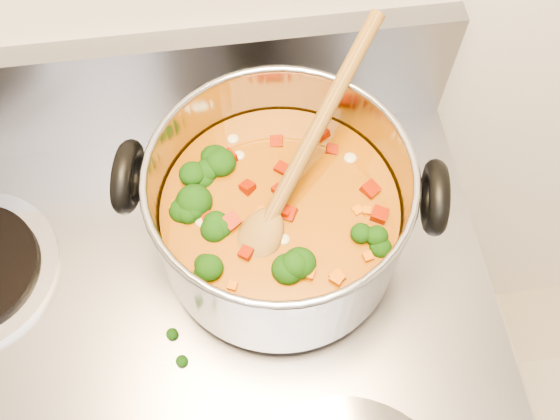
{
  "coord_description": "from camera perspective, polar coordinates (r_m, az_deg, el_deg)",
  "views": [
    {
      "loc": [
        0.09,
        1.0,
        1.59
      ],
      "look_at": [
        0.13,
        1.3,
        1.01
      ],
      "focal_mm": 40.0,
      "sensor_mm": 36.0,
      "label": 1
    }
  ],
  "objects": [
    {
      "name": "stockpot",
      "position": [
        0.66,
        0.0,
        -0.26
      ],
      "size": [
        0.33,
        0.27,
        0.16
      ],
      "rotation": [
        0.0,
        0.0,
        -0.21
      ],
      "color": "#A3A3AB",
      "rests_on": "electric_range"
    },
    {
      "name": "wooden_spoon",
      "position": [
        0.63,
        0.83,
        2.6
      ],
      "size": [
        0.2,
        0.25,
        0.13
      ],
      "rotation": [
        0.0,
        0.0,
        0.91
      ],
      "color": "brown",
      "rests_on": "stockpot"
    },
    {
      "name": "cooktop_crumbs",
      "position": [
        0.69,
        -2.89,
        -10.11
      ],
      "size": [
        0.3,
        0.35,
        0.01
      ],
      "color": "black",
      "rests_on": "electric_range"
    }
  ]
}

